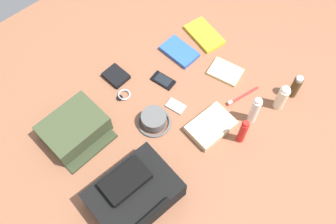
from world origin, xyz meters
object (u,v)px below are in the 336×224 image
Objects in this scene: cell_phone at (163,80)px; wallet at (116,76)px; backpack at (134,194)px; notepad at (225,72)px; lotion_bottle at (282,98)px; toothpaste_tube at (255,110)px; sunscreen_spray at (243,132)px; folded_towel at (211,126)px; toothbrush at (241,97)px; cologne_bottle at (295,87)px; wristwatch at (124,95)px; paperback_novel at (204,35)px; media_player at (176,106)px; toiletry_pouch at (74,129)px; bucket_hat at (154,120)px; travel_guidebook at (179,52)px.

wallet reaches higher than cell_phone.
backpack is 0.74m from notepad.
lotion_bottle is 0.15m from toothpaste_tube.
sunscreen_spray is 0.78× the size of folded_towel.
cell_phone is (0.30, -0.45, -0.06)m from lotion_bottle.
folded_towel is (0.22, 0.02, 0.01)m from toothbrush.
wallet is (0.55, -0.62, -0.05)m from cologne_bottle.
wristwatch is (0.35, -0.48, -0.07)m from toothpaste_tube.
cell_phone is at bearing 161.83° from wristwatch.
toothpaste_tube is at bearing 69.08° from paperback_novel.
backpack reaches higher than media_player.
sunscreen_spray is 0.88× the size of toothbrush.
backpack is 2.52× the size of cologne_bottle.
toothbrush is at bearing -175.49° from folded_towel.
toiletry_pouch is 0.46m from media_player.
cologne_bottle is at bearing 151.11° from bucket_hat.
sunscreen_spray reaches higher than lotion_bottle.
media_player is at bearing -72.70° from sunscreen_spray.
lotion_bottle is at bearing 103.73° from travel_guidebook.
media_player is 0.63× the size of notepad.
toothpaste_tube is (0.24, -0.04, 0.02)m from cologne_bottle.
toothbrush is at bearing -138.63° from sunscreen_spray.
cologne_bottle is 0.85× the size of sunscreen_spray.
backpack is 2.37× the size of lotion_bottle.
lotion_bottle is 2.00× the size of wristwatch.
paperback_novel is at bearing -84.02° from cologne_bottle.
media_player is at bearing -35.05° from cologne_bottle.
notepad is 0.75× the size of folded_towel.
toothpaste_tube is at bearing 126.91° from media_player.
toothpaste_tube is 0.67m from wallet.
toothbrush is at bearing 54.30° from notepad.
bucket_hat reaches higher than notepad.
toothpaste_tube reaches higher than wallet.
bucket_hat is 2.14× the size of wristwatch.
travel_guidebook is (0.22, -0.53, -0.05)m from cologne_bottle.
cologne_bottle is 0.75× the size of toothbrush.
wallet is (0.49, -0.10, 0.00)m from paperback_novel.
toothpaste_tube is at bearing 173.34° from backpack.
cell_phone is at bearing -109.43° from media_player.
paperback_novel is (-0.30, -0.52, -0.07)m from sunscreen_spray.
bucket_hat reaches higher than media_player.
paperback_novel is at bearing -131.80° from folded_towel.
backpack reaches higher than lotion_bottle.
toothbrush is at bearing 151.85° from toiletry_pouch.
bucket_hat is 0.83× the size of travel_guidebook.
toiletry_pouch is 0.47m from cell_phone.
backpack reaches higher than toothbrush.
sunscreen_spray reaches higher than paperback_novel.
toiletry_pouch is 2.03× the size of cologne_bottle.
toothbrush is 0.89× the size of folded_towel.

